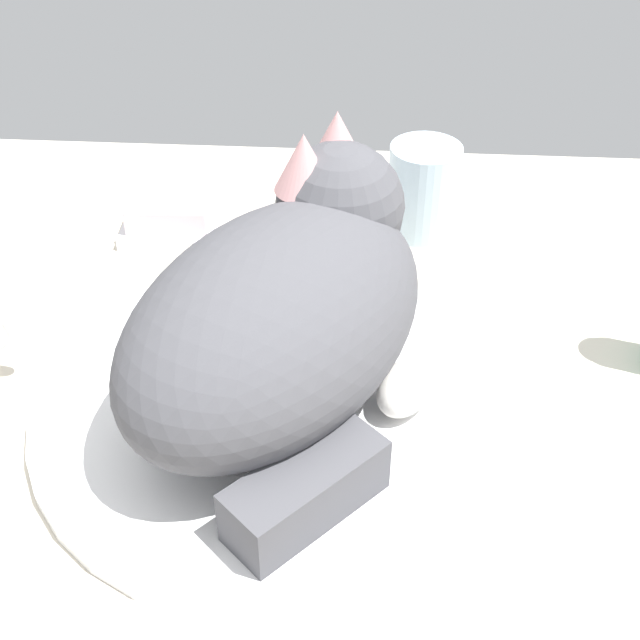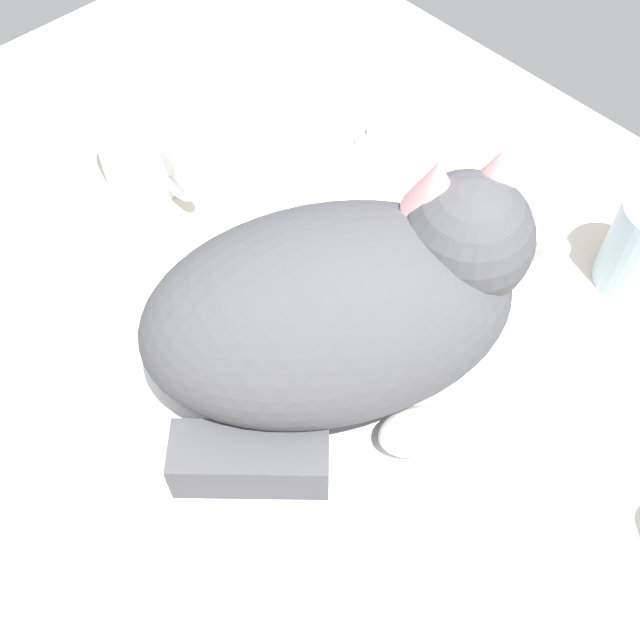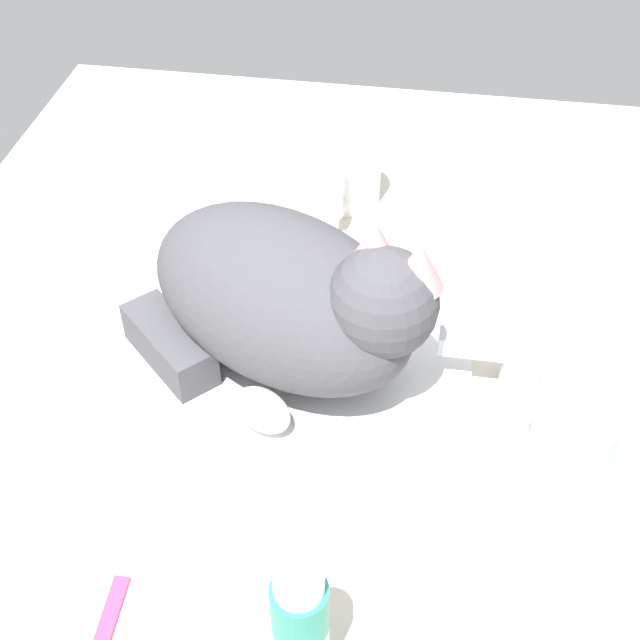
{
  "view_description": "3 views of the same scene",
  "coord_description": "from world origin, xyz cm",
  "views": [
    {
      "loc": [
        6.06,
        -45.68,
        45.08
      ],
      "look_at": [
        2.86,
        2.88,
        6.35
      ],
      "focal_mm": 48.79,
      "sensor_mm": 36.0,
      "label": 1
    },
    {
      "loc": [
        23.2,
        -22.48,
        53.18
      ],
      "look_at": [
        -1.56,
        0.63,
        4.93
      ],
      "focal_mm": 44.04,
      "sensor_mm": 36.0,
      "label": 2
    },
    {
      "loc": [
        57.2,
        12.66,
        59.51
      ],
      "look_at": [
        -0.15,
        3.55,
        5.43
      ],
      "focal_mm": 48.73,
      "sensor_mm": 36.0,
      "label": 3
    }
  ],
  "objects": [
    {
      "name": "soap_dish",
      "position": [
        -12.6,
        23.05,
        0.6
      ],
      "size": [
        9.0,
        6.4,
        1.2
      ],
      "primitive_type": "cube",
      "color": "white",
      "rests_on": "ground_plane"
    },
    {
      "name": "coffee_mug",
      "position": [
        -27.04,
        2.43,
        4.29
      ],
      "size": [
        11.84,
        7.74,
        8.57
      ],
      "color": "white",
      "rests_on": "ground_plane"
    },
    {
      "name": "faucet",
      "position": [
        0.0,
        21.02,
        2.4
      ],
      "size": [
        12.6,
        9.48,
        5.66
      ],
      "color": "silver",
      "rests_on": "ground_plane"
    },
    {
      "name": "cat",
      "position": [
        0.71,
        1.2,
        8.54
      ],
      "size": [
        27.7,
        31.66,
        17.16
      ],
      "color": "#4C4C51",
      "rests_on": "sink_basin"
    },
    {
      "name": "toothpaste_bottle",
      "position": [
        29.88,
        6.99,
        5.81
      ],
      "size": [
        3.89,
        3.89,
        12.52
      ],
      "color": "teal",
      "rests_on": "ground_plane"
    },
    {
      "name": "rinse_cup",
      "position": [
        11.0,
        25.5,
        4.33
      ],
      "size": [
        6.62,
        6.62,
        8.67
      ],
      "color": "silver",
      "rests_on": "ground_plane"
    },
    {
      "name": "sink_basin",
      "position": [
        0.0,
        0.0,
        0.5
      ],
      "size": [
        35.84,
        35.84,
        1.01
      ],
      "primitive_type": "cylinder",
      "color": "white",
      "rests_on": "ground_plane"
    },
    {
      "name": "ground_plane",
      "position": [
        0.0,
        0.0,
        -1.5
      ],
      "size": [
        110.0,
        82.5,
        3.0
      ],
      "primitive_type": "cube",
      "color": "beige"
    },
    {
      "name": "soap_bar",
      "position": [
        -12.6,
        23.05,
        2.4
      ],
      "size": [
        7.65,
        4.85,
        2.39
      ],
      "primitive_type": "cube",
      "rotation": [
        0.0,
        0.0,
        0.02
      ],
      "color": "silver",
      "rests_on": "soap_dish"
    }
  ]
}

